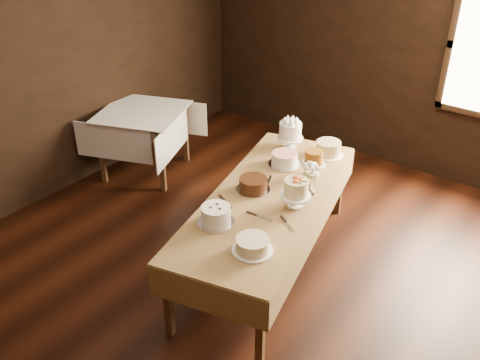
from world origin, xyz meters
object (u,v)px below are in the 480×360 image
(flower_vase, at_px, (309,190))
(cake_speckled, at_px, (328,149))
(side_table, at_px, (142,119))
(cake_caramel, at_px, (313,164))
(cake_cream, at_px, (252,245))
(cake_server_c, at_px, (269,179))
(cake_meringue, at_px, (290,136))
(cake_server_e, at_px, (228,204))
(cake_server_a, at_px, (264,218))
(cake_swirl, at_px, (216,216))
(display_table, at_px, (268,202))
(cake_flowers, at_px, (296,195))
(cake_server_b, at_px, (290,227))
(cake_lattice, at_px, (285,160))
(cake_chocolate, at_px, (253,185))

(flower_vase, bearing_deg, cake_speckled, 107.68)
(side_table, distance_m, cake_caramel, 2.30)
(cake_cream, height_order, cake_server_c, cake_cream)
(cake_cream, bearing_deg, cake_meringue, 113.91)
(cake_meringue, relative_size, cake_server_c, 1.28)
(cake_speckled, distance_m, cake_server_e, 1.34)
(cake_caramel, xyz_separation_m, cake_server_c, (-0.26, -0.33, -0.11))
(cake_server_a, distance_m, cake_server_e, 0.36)
(cake_swirl, distance_m, cake_server_e, 0.29)
(display_table, height_order, side_table, side_table)
(cake_caramel, relative_size, cake_flowers, 0.90)
(cake_server_a, bearing_deg, cake_server_b, 1.92)
(cake_server_a, relative_size, flower_vase, 2.03)
(cake_caramel, bearing_deg, cake_flowers, -73.98)
(cake_swirl, height_order, cake_server_a, cake_swirl)
(side_table, bearing_deg, flower_vase, -8.11)
(cake_cream, xyz_separation_m, flower_vase, (-0.07, 0.92, 0.01))
(cake_server_a, bearing_deg, cake_cream, -70.35)
(cake_speckled, bearing_deg, cake_server_c, -103.53)
(display_table, relative_size, cake_meringue, 8.35)
(cake_swirl, bearing_deg, cake_server_c, 93.74)
(cake_server_e, bearing_deg, cake_lattice, 114.95)
(cake_meringue, xyz_separation_m, cake_server_a, (0.53, -1.20, -0.13))
(side_table, xyz_separation_m, cake_caramel, (2.29, 0.00, 0.16))
(cake_speckled, distance_m, cake_server_a, 1.31)
(side_table, xyz_separation_m, cake_meringue, (1.82, 0.33, 0.18))
(cake_caramel, height_order, cake_swirl, cake_caramel)
(cake_caramel, relative_size, cake_server_a, 1.07)
(cake_cream, bearing_deg, cake_lattice, 113.52)
(cake_cream, height_order, cake_server_b, cake_cream)
(cake_swirl, bearing_deg, side_table, 150.97)
(cake_server_a, distance_m, cake_server_b, 0.23)
(cake_flowers, bearing_deg, cake_caramel, 106.02)
(cake_lattice, height_order, cake_server_c, cake_lattice)
(side_table, relative_size, cake_swirl, 3.98)
(cake_chocolate, bearing_deg, cake_server_e, -94.92)
(cake_caramel, xyz_separation_m, cake_flowers, (0.16, -0.56, 0.01))
(cake_chocolate, relative_size, cake_server_b, 1.45)
(cake_server_b, bearing_deg, cake_server_c, 168.46)
(cake_speckled, xyz_separation_m, cake_lattice, (-0.23, -0.43, -0.01))
(cake_server_e, bearing_deg, cake_meringue, 122.20)
(cake_swirl, xyz_separation_m, flower_vase, (0.38, 0.80, -0.01))
(side_table, xyz_separation_m, cake_swirl, (2.08, -1.16, 0.13))
(cake_lattice, relative_size, cake_caramel, 1.22)
(display_table, distance_m, flower_vase, 0.37)
(cake_server_c, xyz_separation_m, flower_vase, (0.43, -0.03, 0.05))
(cake_lattice, distance_m, cake_cream, 1.38)
(cake_caramel, relative_size, cake_server_c, 1.07)
(cake_swirl, bearing_deg, cake_meringue, 100.03)
(cake_meringue, distance_m, cake_speckled, 0.41)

